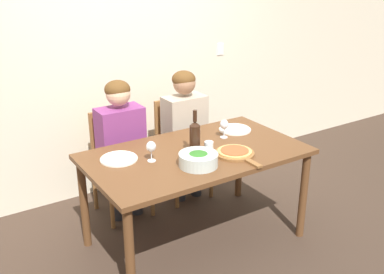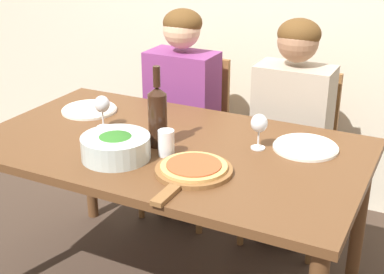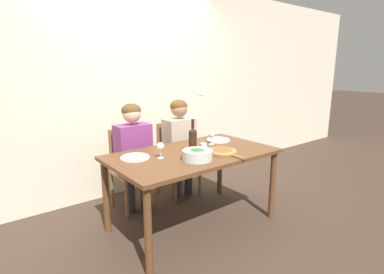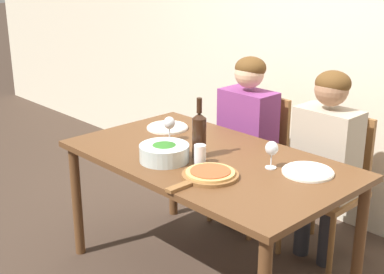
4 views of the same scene
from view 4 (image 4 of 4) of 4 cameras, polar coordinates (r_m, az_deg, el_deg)
back_wall at (r=3.83m, az=15.20°, el=10.69°), size 10.00×0.06×2.70m
dining_table at (r=3.04m, az=1.63°, el=-3.59°), size 1.63×0.94×0.77m
chair_left at (r=3.84m, az=6.75°, el=-2.03°), size 0.42×0.42×0.91m
chair_right at (r=3.51m, az=14.69°, el=-4.63°), size 0.42×0.42×0.91m
person_woman at (r=3.68m, az=5.77°, el=1.05°), size 0.47×0.51×1.21m
person_man at (r=3.33m, az=14.00°, el=-1.37°), size 0.47×0.51×1.21m
wine_bottle at (r=2.96m, az=0.77°, el=0.34°), size 0.08×0.08×0.34m
broccoli_bowl at (r=2.93m, az=-2.97°, el=-1.67°), size 0.28×0.28×0.10m
dinner_plate_left at (r=3.49m, az=-2.64°, el=1.04°), size 0.27×0.27×0.02m
dinner_plate_right at (r=2.84m, az=12.26°, el=-3.62°), size 0.27×0.27×0.02m
pizza_on_board at (r=2.73m, az=1.84°, el=-4.02°), size 0.29×0.43×0.04m
wine_glass_left at (r=3.24m, az=-2.43°, el=1.38°), size 0.07×0.07×0.15m
wine_glass_right at (r=2.84m, az=8.49°, el=-1.34°), size 0.07×0.07×0.15m
water_tumbler at (r=2.89m, az=0.86°, el=-1.87°), size 0.07×0.07×0.11m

